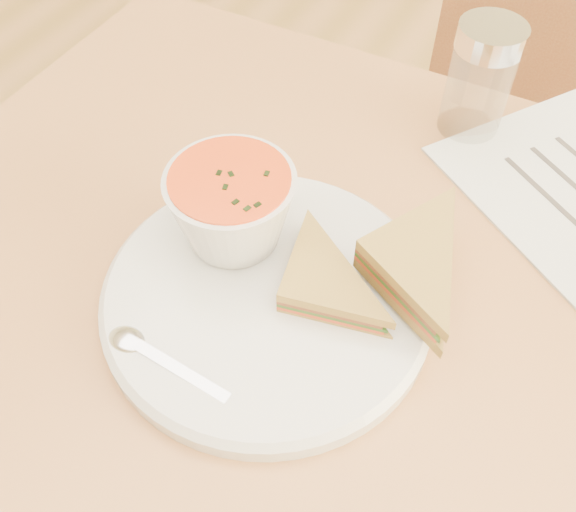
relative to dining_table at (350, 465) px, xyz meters
The scene contains 8 objects.
dining_table is the anchor object (origin of this frame).
chair_far 0.50m from the dining_table, 87.30° to the left, with size 0.39×0.39×0.87m, color brown, non-canonical shape.
plate 0.40m from the dining_table, 156.27° to the right, with size 0.29×0.29×0.02m, color silver, non-canonical shape.
soup_bowl 0.45m from the dining_table, behind, with size 0.11×0.11×0.08m, color silver, non-canonical shape.
sandwich_half_a 0.42m from the dining_table, 141.85° to the right, with size 0.10×0.10×0.03m, color #AA873C, non-canonical shape.
sandwich_half_b 0.42m from the dining_table, 163.08° to the left, with size 0.11×0.11×0.03m, color #AA873C, non-canonical shape.
spoon 0.44m from the dining_table, 130.44° to the right, with size 0.17×0.03×0.01m, color silver, non-canonical shape.
condiment_shaker 0.51m from the dining_table, 92.20° to the left, with size 0.07×0.07×0.12m, color silver, non-canonical shape.
Camera 1 is at (0.07, -0.32, 1.22)m, focal length 40.00 mm.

